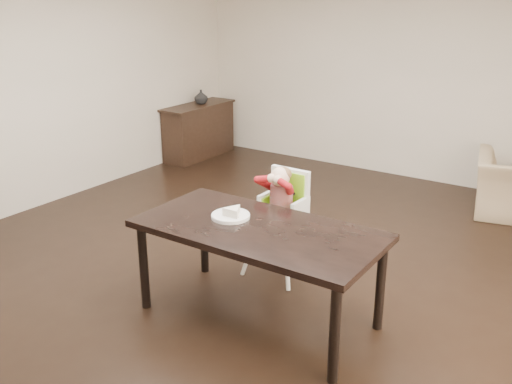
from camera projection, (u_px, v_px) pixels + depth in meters
ground at (250, 274)px, 5.06m from camera, size 7.00×7.00×0.00m
room_walls at (249, 61)px, 4.44m from camera, size 6.02×7.02×2.71m
dining_table at (258, 237)px, 4.16m from camera, size 1.80×0.90×0.75m
high_chair at (283, 198)px, 4.88m from camera, size 0.42×0.42×0.98m
plate at (232, 214)px, 4.30m from camera, size 0.39×0.39×0.08m
sideboard at (199, 131)px, 8.50m from camera, size 0.44×1.26×0.79m
vase at (201, 97)px, 8.39m from camera, size 0.24×0.24×0.20m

